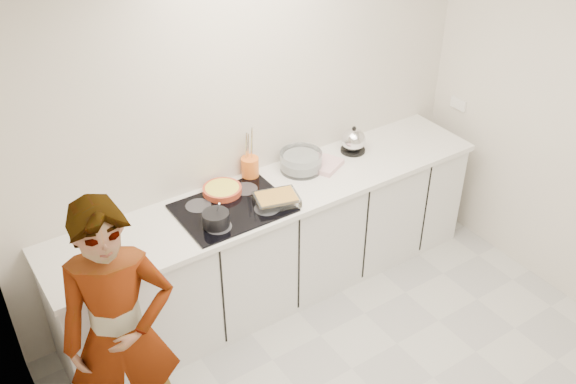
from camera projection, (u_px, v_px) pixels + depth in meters
wall_back at (250, 123)px, 4.41m from camera, size 3.60×0.00×2.60m
base_cabinets at (276, 245)px, 4.67m from camera, size 3.20×0.58×0.87m
countertop at (276, 194)px, 4.42m from camera, size 3.24×0.64×0.04m
hob at (233, 208)px, 4.23m from camera, size 0.72×0.54×0.01m
tart_dish at (222, 190)px, 4.35m from camera, size 0.29×0.29×0.04m
saucepan at (216, 219)px, 4.03m from camera, size 0.18×0.18×0.16m
baking_dish at (277, 199)px, 4.25m from camera, size 0.33×0.28×0.06m
mixing_bowl at (301, 162)px, 4.60m from camera, size 0.32×0.32×0.14m
tea_towel at (327, 165)px, 4.65m from camera, size 0.29×0.26×0.04m
kettle at (353, 141)px, 4.81m from camera, size 0.19×0.19×0.21m
utensil_crock at (250, 168)px, 4.51m from camera, size 0.16×0.16×0.15m
cook at (121, 334)px, 3.40m from camera, size 0.71×0.57×1.67m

